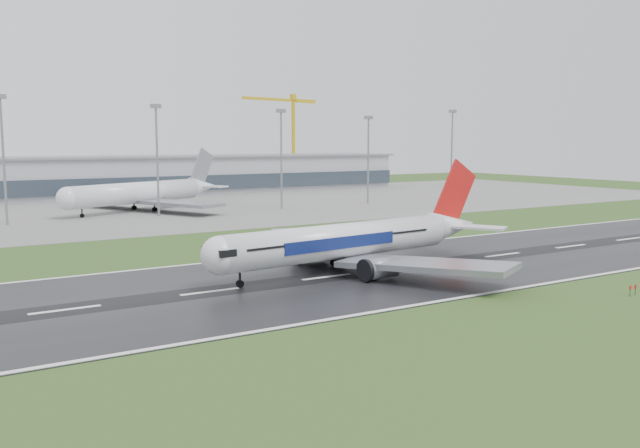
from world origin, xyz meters
TOP-DOWN VIEW (x-y plane):
  - ground at (0.00, 0.00)m, footprint 520.00×520.00m
  - runway at (0.00, 0.00)m, footprint 400.00×45.00m
  - apron at (0.00, 125.00)m, footprint 400.00×130.00m
  - terminal at (0.00, 185.00)m, footprint 240.00×36.00m
  - main_airliner at (-11.70, 3.03)m, footprint 65.00×62.51m
  - parked_airliner at (-15.05, 116.86)m, footprint 82.84×80.72m
  - tower_crane at (85.80, 200.00)m, footprint 44.94×11.77m
  - floodmast_1 at (-55.78, 100.00)m, footprint 0.64×0.64m
  - floodmast_2 at (-15.34, 100.00)m, footprint 0.64×0.64m
  - floodmast_3 at (25.39, 100.00)m, footprint 0.64×0.64m
  - floodmast_4 at (59.74, 100.00)m, footprint 0.64×0.64m
  - floodmast_5 at (98.62, 100.00)m, footprint 0.64×0.64m

SIDE VIEW (x-z plane):
  - ground at x=0.00m, z-range 0.00..0.00m
  - apron at x=0.00m, z-range 0.00..0.08m
  - runway at x=0.00m, z-range 0.00..0.10m
  - terminal at x=0.00m, z-range 0.00..15.00m
  - main_airliner at x=-11.70m, z-range 0.10..17.56m
  - parked_airliner at x=-15.05m, z-range 0.08..18.76m
  - floodmast_4 at x=59.74m, z-range 0.00..29.37m
  - floodmast_3 at x=25.39m, z-range 0.00..30.85m
  - floodmast_2 at x=-15.34m, z-range 0.00..31.22m
  - floodmast_5 at x=98.62m, z-range 0.00..32.40m
  - floodmast_1 at x=-55.78m, z-range 0.00..32.55m
  - tower_crane at x=85.80m, z-range 0.00..44.77m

